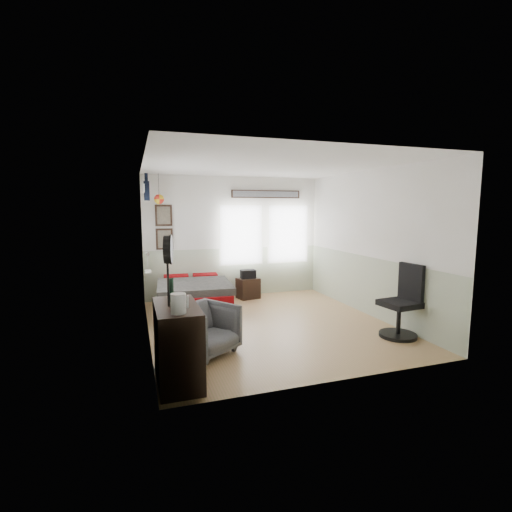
% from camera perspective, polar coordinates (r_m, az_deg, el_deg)
% --- Properties ---
extents(ground_plane, '(4.00, 4.50, 0.01)m').
position_cam_1_polar(ground_plane, '(6.55, 1.97, -10.47)').
color(ground_plane, tan).
extents(room_shell, '(4.02, 4.52, 2.71)m').
position_cam_1_polar(room_shell, '(6.40, 0.79, 3.88)').
color(room_shell, silver).
rests_on(room_shell, ground_plane).
extents(wall_decor, '(3.55, 1.32, 1.44)m').
position_cam_1_polar(wall_decor, '(7.88, -10.67, 7.96)').
color(wall_decor, black).
rests_on(wall_decor, room_shell).
extents(bed, '(1.46, 1.95, 0.60)m').
position_cam_1_polar(bed, '(7.37, -9.53, -6.17)').
color(bed, black).
rests_on(bed, ground_plane).
extents(dresser, '(0.48, 1.00, 0.90)m').
position_cam_1_polar(dresser, '(4.49, -12.00, -13.00)').
color(dresser, black).
rests_on(dresser, ground_plane).
extents(armchair, '(1.02, 1.03, 0.68)m').
position_cam_1_polar(armchair, '(5.26, -7.73, -11.10)').
color(armchair, slate).
rests_on(armchair, ground_plane).
extents(nightstand, '(0.51, 0.44, 0.45)m').
position_cam_1_polar(nightstand, '(8.30, -1.23, -4.98)').
color(nightstand, black).
rests_on(nightstand, ground_plane).
extents(task_chair, '(0.57, 0.57, 1.15)m').
position_cam_1_polar(task_chair, '(6.26, 21.58, -7.36)').
color(task_chair, black).
rests_on(task_chair, ground_plane).
extents(kettle, '(0.19, 0.16, 0.21)m').
position_cam_1_polar(kettle, '(4.01, -11.84, -7.16)').
color(kettle, silver).
rests_on(kettle, dresser).
extents(bottle, '(0.07, 0.07, 0.28)m').
position_cam_1_polar(bottle, '(4.52, -12.99, -5.11)').
color(bottle, black).
rests_on(bottle, dresser).
extents(stand_fan, '(0.14, 0.33, 0.81)m').
position_cam_1_polar(stand_fan, '(4.22, -13.37, 0.78)').
color(stand_fan, black).
rests_on(stand_fan, dresser).
extents(black_bag, '(0.32, 0.21, 0.19)m').
position_cam_1_polar(black_bag, '(8.23, -1.24, -2.80)').
color(black_bag, black).
rests_on(black_bag, nightstand).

